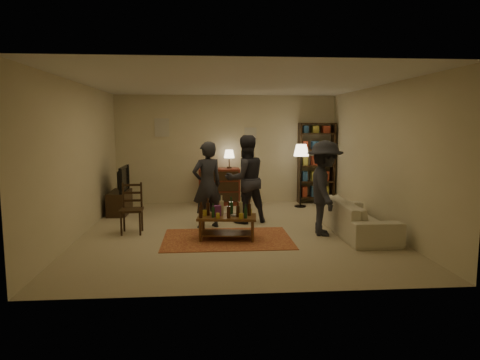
{
  "coord_description": "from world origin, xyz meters",
  "views": [
    {
      "loc": [
        -0.52,
        -7.76,
        1.95
      ],
      "look_at": [
        0.11,
        0.1,
        0.94
      ],
      "focal_mm": 32.0,
      "sensor_mm": 36.0,
      "label": 1
    }
  ],
  "objects": [
    {
      "name": "coffee_table",
      "position": [
        -0.18,
        -0.56,
        0.38
      ],
      "size": [
        1.05,
        0.65,
        0.75
      ],
      "rotation": [
        0.0,
        0.0,
        -0.11
      ],
      "color": "brown",
      "rests_on": "ground"
    },
    {
      "name": "sofa",
      "position": [
        2.2,
        -0.4,
        0.3
      ],
      "size": [
        0.81,
        2.08,
        0.61
      ],
      "primitive_type": "imported",
      "rotation": [
        0.0,
        0.0,
        1.57
      ],
      "color": "beige",
      "rests_on": "ground"
    },
    {
      "name": "tv_stand",
      "position": [
        -2.44,
        1.8,
        0.38
      ],
      "size": [
        0.4,
        1.0,
        1.06
      ],
      "color": "#321E10",
      "rests_on": "ground"
    },
    {
      "name": "floor",
      "position": [
        0.0,
        0.0,
        0.0
      ],
      "size": [
        6.0,
        6.0,
        0.0
      ],
      "primitive_type": "plane",
      "color": "#C6B793",
      "rests_on": "ground"
    },
    {
      "name": "person_left",
      "position": [
        -0.5,
        0.33,
        0.83
      ],
      "size": [
        0.71,
        0.61,
        1.65
      ],
      "primitive_type": "imported",
      "rotation": [
        0.0,
        0.0,
        3.58
      ],
      "color": "#25262D",
      "rests_on": "ground"
    },
    {
      "name": "rug",
      "position": [
        -0.17,
        -0.56,
        0.01
      ],
      "size": [
        2.2,
        1.5,
        0.01
      ],
      "primitive_type": "cube",
      "color": "maroon",
      "rests_on": "ground"
    },
    {
      "name": "dresser",
      "position": [
        -0.19,
        2.71,
        0.48
      ],
      "size": [
        1.0,
        0.5,
        1.36
      ],
      "color": "maroon",
      "rests_on": "ground"
    },
    {
      "name": "person_right",
      "position": [
        0.27,
        0.7,
        0.88
      ],
      "size": [
        1.02,
        0.9,
        1.76
      ],
      "primitive_type": "imported",
      "rotation": [
        0.0,
        0.0,
        3.46
      ],
      "color": "#2A2A32",
      "rests_on": "ground"
    },
    {
      "name": "dining_chair",
      "position": [
        -1.88,
        0.03,
        0.49
      ],
      "size": [
        0.42,
        0.42,
        0.93
      ],
      "rotation": [
        0.0,
        0.0,
        0.03
      ],
      "color": "#321E10",
      "rests_on": "ground"
    },
    {
      "name": "floor_lamp",
      "position": [
        1.74,
        2.26,
        1.27
      ],
      "size": [
        0.36,
        0.36,
        1.51
      ],
      "color": "black",
      "rests_on": "ground"
    },
    {
      "name": "room_shell",
      "position": [
        -0.65,
        2.98,
        1.81
      ],
      "size": [
        6.0,
        6.0,
        6.0
      ],
      "color": "beige",
      "rests_on": "ground"
    },
    {
      "name": "bookshelf",
      "position": [
        2.25,
        2.78,
        1.03
      ],
      "size": [
        0.9,
        0.34,
        2.02
      ],
      "color": "#321E10",
      "rests_on": "ground"
    },
    {
      "name": "person_by_sofa",
      "position": [
        1.58,
        -0.38,
        0.85
      ],
      "size": [
        0.78,
        1.17,
        1.69
      ],
      "primitive_type": "imported",
      "rotation": [
        0.0,
        0.0,
        1.43
      ],
      "color": "#24252B",
      "rests_on": "ground"
    }
  ]
}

